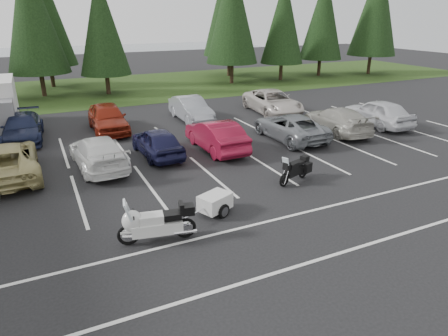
% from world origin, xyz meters
% --- Properties ---
extents(ground, '(120.00, 120.00, 0.00)m').
position_xyz_m(ground, '(0.00, 0.00, 0.00)').
color(ground, black).
rests_on(ground, ground).
extents(grass_strip, '(80.00, 16.00, 0.01)m').
position_xyz_m(grass_strip, '(0.00, 24.00, 0.01)').
color(grass_strip, '#1C3510').
rests_on(grass_strip, ground).
extents(lake_water, '(70.00, 50.00, 0.02)m').
position_xyz_m(lake_water, '(4.00, 55.00, 0.00)').
color(lake_water, slate).
rests_on(lake_water, ground).
extents(stall_markings, '(32.00, 16.00, 0.01)m').
position_xyz_m(stall_markings, '(0.00, 2.00, 0.00)').
color(stall_markings, silver).
rests_on(stall_markings, ground).
extents(conifer_4, '(4.80, 4.80, 11.17)m').
position_xyz_m(conifer_4, '(-5.00, 22.90, 6.53)').
color(conifer_4, '#332316').
rests_on(conifer_4, ground).
extents(conifer_5, '(4.14, 4.14, 9.63)m').
position_xyz_m(conifer_5, '(0.00, 21.60, 5.63)').
color(conifer_5, '#332316').
rests_on(conifer_5, ground).
extents(conifer_6, '(4.93, 4.93, 11.48)m').
position_xyz_m(conifer_6, '(12.00, 22.10, 6.71)').
color(conifer_6, '#332316').
rests_on(conifer_6, ground).
extents(conifer_7, '(4.27, 4.27, 9.94)m').
position_xyz_m(conifer_7, '(17.50, 21.80, 5.81)').
color(conifer_7, '#332316').
rests_on(conifer_7, ground).
extents(conifer_8, '(4.53, 4.53, 10.56)m').
position_xyz_m(conifer_8, '(23.00, 22.60, 6.17)').
color(conifer_8, '#332316').
rests_on(conifer_8, ground).
extents(conifer_9, '(5.19, 5.19, 12.10)m').
position_xyz_m(conifer_9, '(29.00, 21.30, 7.07)').
color(conifer_9, '#332316').
rests_on(conifer_9, ground).
extents(conifer_back_b, '(4.97, 4.97, 11.58)m').
position_xyz_m(conifer_back_b, '(-4.00, 27.50, 6.77)').
color(conifer_back_b, '#332316').
rests_on(conifer_back_b, ground).
extents(conifer_back_c, '(5.50, 5.50, 12.81)m').
position_xyz_m(conifer_back_c, '(14.00, 26.80, 7.49)').
color(conifer_back_c, '#332316').
rests_on(conifer_back_c, ground).
extents(car_near_2, '(2.64, 5.42, 1.48)m').
position_xyz_m(car_near_2, '(-7.28, 4.50, 0.74)').
color(car_near_2, tan).
rests_on(car_near_2, ground).
extents(car_near_3, '(2.22, 4.92, 1.40)m').
position_xyz_m(car_near_3, '(-3.62, 4.06, 0.70)').
color(car_near_3, silver).
rests_on(car_near_3, ground).
extents(car_near_4, '(1.79, 4.14, 1.39)m').
position_xyz_m(car_near_4, '(-0.82, 4.42, 0.70)').
color(car_near_4, '#161739').
rests_on(car_near_4, ground).
extents(car_near_5, '(1.65, 4.61, 1.51)m').
position_xyz_m(car_near_5, '(2.10, 4.04, 0.76)').
color(car_near_5, maroon).
rests_on(car_near_5, ground).
extents(car_near_6, '(2.33, 5.01, 1.39)m').
position_xyz_m(car_near_6, '(6.49, 4.01, 0.69)').
color(car_near_6, slate).
rests_on(car_near_6, ground).
extents(car_near_7, '(2.49, 5.13, 1.44)m').
position_xyz_m(car_near_7, '(9.70, 3.97, 0.72)').
color(car_near_7, '#A4A197').
rests_on(car_near_7, ground).
extents(car_near_8, '(2.12, 4.82, 1.61)m').
position_xyz_m(car_near_8, '(12.94, 4.05, 0.81)').
color(car_near_8, silver).
rests_on(car_near_8, ground).
extents(car_far_1, '(2.27, 4.94, 1.40)m').
position_xyz_m(car_far_1, '(-6.63, 9.96, 0.70)').
color(car_far_1, '#161C38').
rests_on(car_far_1, ground).
extents(car_far_2, '(2.00, 4.78, 1.62)m').
position_xyz_m(car_far_2, '(-2.15, 9.80, 0.81)').
color(car_far_2, maroon).
rests_on(car_far_2, ground).
extents(car_far_3, '(1.58, 4.50, 1.48)m').
position_xyz_m(car_far_3, '(3.12, 10.15, 0.74)').
color(car_far_3, gray).
rests_on(car_far_3, ground).
extents(car_far_4, '(3.05, 5.72, 1.53)m').
position_xyz_m(car_far_4, '(8.93, 9.67, 0.76)').
color(car_far_4, beige).
rests_on(car_far_4, ground).
extents(touring_motorcycle, '(2.71, 1.29, 1.44)m').
position_xyz_m(touring_motorcycle, '(-3.08, -3.10, 0.72)').
color(touring_motorcycle, silver).
rests_on(touring_motorcycle, ground).
extents(cargo_trailer, '(1.79, 1.43, 0.73)m').
position_xyz_m(cargo_trailer, '(-0.78, -2.21, 0.36)').
color(cargo_trailer, silver).
rests_on(cargo_trailer, ground).
extents(adventure_motorcycle, '(2.16, 1.34, 1.24)m').
position_xyz_m(adventure_motorcycle, '(3.25, -1.09, 0.62)').
color(adventure_motorcycle, black).
rests_on(adventure_motorcycle, ground).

